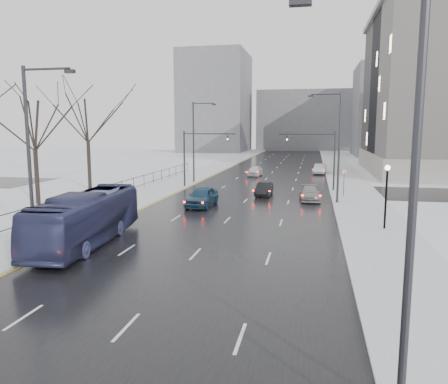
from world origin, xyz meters
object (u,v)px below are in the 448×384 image
Objects in this scene: lamppost_r_mid at (387,188)px; sedan_center_far at (255,171)px; mast_signal_left at (193,152)px; sedan_right_far at (310,193)px; tree_park_d at (39,205)px; tree_park_e at (90,190)px; streetlight_l_far at (195,138)px; no_uturn_sign at (344,175)px; bus at (87,218)px; mast_signal_right at (324,154)px; streetlight_l_near at (33,152)px; sedan_right_near at (264,189)px; sedan_center_near at (202,197)px; streetlight_r_near at (403,185)px; streetlight_r_mid at (337,142)px; sedan_right_distant at (320,169)px.

lamppost_r_mid reaches higher than sedan_center_far.
sedan_right_far is at bearing -26.18° from mast_signal_left.
mast_signal_left is at bearing 53.20° from tree_park_d.
mast_signal_left is 14.90m from sedan_center_far.
tree_park_e reaches higher than sedan_center_far.
streetlight_l_far is 3.70× the size of no_uturn_sign.
bus is (0.48, -25.18, -2.52)m from mast_signal_left.
streetlight_l_far reaches higher than mast_signal_right.
streetlight_l_near is 1.54× the size of mast_signal_right.
streetlight_l_far is at bearing 140.21° from sedan_right_near.
mast_signal_right is at bearing 8.90° from tree_park_e.
mast_signal_right is (-3.67, 18.00, 1.16)m from lamppost_r_mid.
sedan_center_near is (-14.28, 6.24, -2.05)m from lamppost_r_mid.
streetlight_r_near is 1.54× the size of mast_signal_left.
tree_park_e is 12.29m from mast_signal_left.
streetlight_r_mid is 5.30m from no_uturn_sign.
streetlight_r_near is 2.18× the size of sedan_right_far.
bus is 13.91m from sedan_center_near.
mast_signal_left reaches higher than no_uturn_sign.
sedan_center_far is (-10.12, 21.49, -4.85)m from streetlight_r_mid.
sedan_center_near is at bearing 73.27° from streetlight_l_near.
streetlight_r_mid and streetlight_l_near have the same top height.
sedan_center_far is 10.29m from sedan_right_distant.
tree_park_d is 1.13× the size of bus.
streetlight_r_near is 31.93m from sedan_right_far.
sedan_right_near is at bearing -175.87° from no_uturn_sign.
streetlight_l_near is 2.18× the size of sedan_right_far.
lamppost_r_mid is at bearing -63.52° from sedan_center_far.
tree_park_d is 2.77× the size of sedan_right_distant.
sedan_center_near is (14.92, -7.76, 0.89)m from tree_park_e.
sedan_right_far is at bearing -36.72° from streetlight_l_far.
streetlight_l_near is 29.81m from no_uturn_sign.
tree_park_e is 1.35× the size of streetlight_l_near.
lamppost_r_mid is (19.17, -22.00, -2.67)m from streetlight_l_far.
streetlight_l_far is at bearing 138.94° from sedan_right_far.
sedan_center_near is (14.52, 2.24, 0.89)m from tree_park_d.
tree_park_d is 1.25× the size of streetlight_r_mid.
tree_park_e is 27.25m from streetlight_r_mid.
streetlight_l_far is 21.46m from sedan_right_distant.
tree_park_d reaches higher than lamppost_r_mid.
mast_signal_right is at bearing 73.74° from sedan_right_far.
sedan_right_distant is (10.48, 29.94, -0.11)m from sedan_center_near.
streetlight_r_near is 3.70× the size of no_uturn_sign.
streetlight_r_near is 2.21× the size of sedan_right_distant.
streetlight_l_near is at bearing 148.52° from streetlight_r_near.
no_uturn_sign is 4.42m from sedan_right_far.
mast_signal_right is 18.48m from sedan_right_distant.
streetlight_r_mid and streetlight_l_far have the same top height.
sedan_right_far is (-2.22, 31.47, -4.91)m from streetlight_r_near.
tree_park_e reaches higher than sedan_right_distant.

